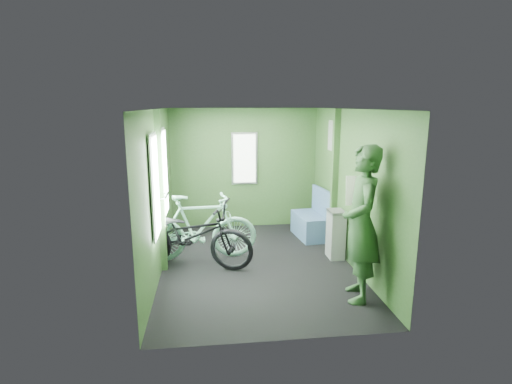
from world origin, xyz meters
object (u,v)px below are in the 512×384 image
Objects in this scene: waste_box at (336,234)px; bench_seat at (312,223)px; passenger at (361,224)px; bicycle_black at (191,267)px; bicycle_mint at (200,260)px.

bench_seat is (-0.12, 1.03, -0.12)m from waste_box.
bench_seat is at bearing 96.43° from waste_box.
passenger reaches higher than bench_seat.
passenger is 1.46m from waste_box.
bench_seat reaches higher than bicycle_black.
waste_box reaches higher than bicycle_mint.
bench_seat is (0.02, 2.36, -0.69)m from passenger.
bench_seat is at bearing -69.06° from bicycle_mint.
waste_box is at bearing -96.67° from bicycle_mint.
passenger reaches higher than bicycle_black.
passenger is at bearing -129.80° from bicycle_mint.
bench_seat is (2.12, 1.14, 0.26)m from bicycle_black.
passenger is (1.98, -1.45, 0.96)m from bicycle_mint.
waste_box reaches higher than bicycle_black.
bicycle_black is at bearing -158.34° from bench_seat.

